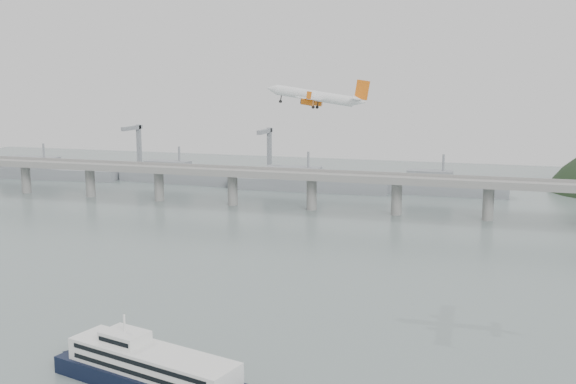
% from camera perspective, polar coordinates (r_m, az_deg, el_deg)
% --- Properties ---
extents(ground, '(900.00, 900.00, 0.00)m').
position_cam_1_polar(ground, '(206.59, -4.60, -12.41)').
color(ground, slate).
rests_on(ground, ground).
extents(bridge, '(800.00, 22.00, 23.90)m').
position_cam_1_polar(bridge, '(389.11, 6.13, 0.81)').
color(bridge, gray).
rests_on(bridge, ground).
extents(distant_fleet, '(453.00, 60.90, 40.00)m').
position_cam_1_polar(distant_fleet, '(502.46, -9.95, 1.42)').
color(distant_fleet, slate).
rests_on(distant_fleet, ground).
extents(ferry, '(93.06, 34.03, 17.85)m').
position_cam_1_polar(ferry, '(178.47, -11.39, -14.59)').
color(ferry, black).
rests_on(ferry, ground).
extents(airliner, '(39.38, 35.68, 10.83)m').
position_cam_1_polar(airliner, '(247.32, 2.45, 8.08)').
color(airliner, white).
rests_on(airliner, ground).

